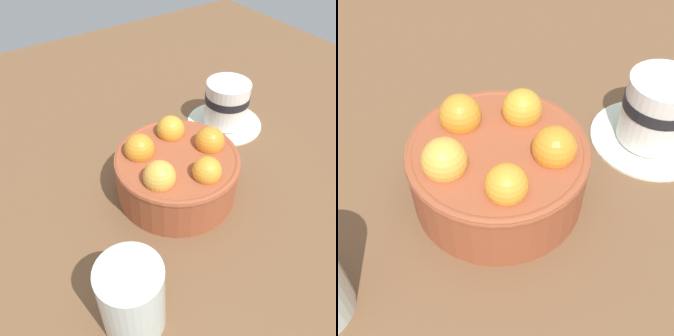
# 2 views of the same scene
# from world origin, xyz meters

# --- Properties ---
(ground_plane) EXTENTS (1.21, 1.19, 0.04)m
(ground_plane) POSITION_xyz_m (0.00, 0.00, -0.02)
(ground_plane) COLOR brown
(terracotta_bowl) EXTENTS (0.17, 0.17, 0.09)m
(terracotta_bowl) POSITION_xyz_m (0.00, -0.00, 0.04)
(terracotta_bowl) COLOR #9E4C2D
(terracotta_bowl) RESTS_ON ground_plane
(coffee_cup) EXTENTS (0.13, 0.13, 0.08)m
(coffee_cup) POSITION_xyz_m (-0.16, -0.09, 0.04)
(coffee_cup) COLOR white
(coffee_cup) RESTS_ON ground_plane
(water_glass) EXTENTS (0.06, 0.06, 0.09)m
(water_glass) POSITION_xyz_m (0.14, 0.13, 0.05)
(water_glass) COLOR silver
(water_glass) RESTS_ON ground_plane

